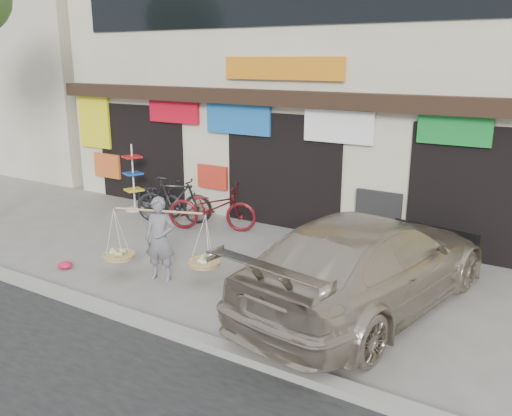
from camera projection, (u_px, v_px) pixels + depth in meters
The scene contains 11 objects.
ground at pixel (191, 273), 10.22m from camera, with size 70.00×70.00×0.00m, color gray.
kerb at pixel (111, 311), 8.57m from camera, with size 70.00×0.25×0.12m, color gray.
shophouse_block at pixel (337, 76), 14.53m from camera, with size 14.00×6.32×7.00m.
neighbor_west at pixel (37, 81), 22.04m from camera, with size 12.00×7.00×6.00m, color beige.
street_vendor at pixel (160, 243), 9.76m from camera, with size 2.11×1.11×1.55m.
bike_0 at pixel (159, 196), 14.04m from camera, with size 0.61×1.75×0.92m, color #252429.
bike_1 at pixel (174, 200), 13.22m from camera, with size 0.54×1.90×1.14m, color black.
bike_2 at pixel (212, 207), 12.65m from camera, with size 0.73×2.10×1.10m, color #570F14.
suv at pixel (368, 263), 8.63m from camera, with size 3.03×5.63×1.55m.
display_rack at pixel (134, 184), 14.29m from camera, with size 0.55×0.55×1.77m.
red_bag at pixel (65, 265), 10.43m from camera, with size 0.31×0.25×0.14m, color #DF1443.
Camera 1 is at (6.10, -7.40, 3.92)m, focal length 38.00 mm.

